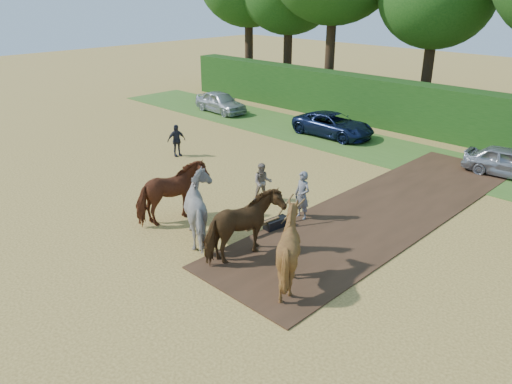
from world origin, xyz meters
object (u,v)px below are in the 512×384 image
(plough_team, at_px, (226,218))
(spectator_near, at_px, (262,183))
(parked_cars, at_px, (439,150))
(spectator_far, at_px, (176,140))

(plough_team, bearing_deg, spectator_near, 117.16)
(spectator_near, distance_m, plough_team, 4.28)
(spectator_near, relative_size, parked_cars, 0.05)
(spectator_near, height_order, parked_cars, spectator_near)
(spectator_far, distance_m, plough_team, 10.62)
(spectator_far, xyz_separation_m, parked_cars, (10.41, 8.72, -0.16))
(parked_cars, bearing_deg, plough_team, -94.30)
(spectator_far, height_order, plough_team, plough_team)
(parked_cars, bearing_deg, spectator_near, -106.77)
(spectator_far, distance_m, parked_cars, 13.58)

